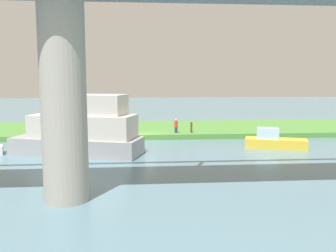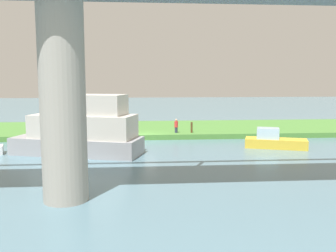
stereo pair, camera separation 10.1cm
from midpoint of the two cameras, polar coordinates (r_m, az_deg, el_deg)
name	(u,v)px [view 2 (the right image)]	position (r m, az deg, el deg)	size (l,w,h in m)	color
ground_plane	(143,140)	(35.91, -3.73, -2.19)	(160.00, 160.00, 0.00)	slate
grassy_bank	(142,129)	(41.81, -3.88, -0.50)	(80.00, 12.00, 0.50)	#4C8438
bridge_pylon	(63,100)	(18.30, -15.60, 3.84)	(2.15, 2.15, 9.79)	#9E998E
person_on_bank	(176,126)	(37.27, 1.34, 0.04)	(0.51, 0.51, 1.39)	#2D334C
mooring_post	(192,127)	(37.39, 3.70, -0.22)	(0.20, 0.20, 1.06)	brown
skiff_small	(81,130)	(29.79, -13.05, -0.63)	(10.56, 6.16, 5.12)	#99999E
pontoon_yellow	(274,141)	(33.18, 15.94, -2.18)	(5.40, 3.42, 1.70)	gold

